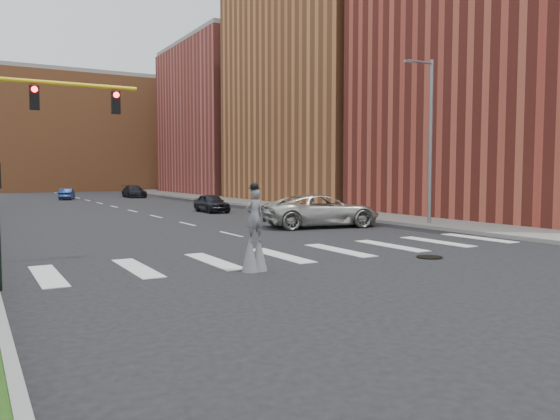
# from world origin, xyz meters

# --- Properties ---
(ground_plane) EXTENTS (160.00, 160.00, 0.00)m
(ground_plane) POSITION_xyz_m (0.00, 0.00, 0.00)
(ground_plane) COLOR black
(ground_plane) RESTS_ON ground
(sidewalk_right) EXTENTS (5.00, 90.00, 0.18)m
(sidewalk_right) POSITION_xyz_m (12.50, 25.00, 0.09)
(sidewalk_right) COLOR slate
(sidewalk_right) RESTS_ON ground
(manhole) EXTENTS (0.90, 0.90, 0.04)m
(manhole) POSITION_xyz_m (3.00, -2.00, 0.02)
(manhole) COLOR black
(manhole) RESTS_ON ground
(building_near) EXTENTS (16.00, 20.00, 22.00)m
(building_near) POSITION_xyz_m (22.00, 8.00, 11.00)
(building_near) COLOR maroon
(building_near) RESTS_ON ground
(building_mid) EXTENTS (16.00, 22.00, 24.00)m
(building_mid) POSITION_xyz_m (22.00, 30.00, 12.00)
(building_mid) COLOR #B06337
(building_mid) RESTS_ON ground
(building_far) EXTENTS (16.00, 22.00, 20.00)m
(building_far) POSITION_xyz_m (22.00, 54.00, 10.00)
(building_far) COLOR #A8473E
(building_far) RESTS_ON ground
(building_backdrop) EXTENTS (26.00, 14.00, 18.00)m
(building_backdrop) POSITION_xyz_m (6.00, 78.00, 9.00)
(building_backdrop) COLOR #B06337
(building_backdrop) RESTS_ON ground
(streetlight) EXTENTS (2.05, 0.20, 9.00)m
(streetlight) POSITION_xyz_m (10.90, 6.00, 4.90)
(streetlight) COLOR slate
(streetlight) RESTS_ON ground
(traffic_signal) EXTENTS (5.30, 0.23, 6.20)m
(traffic_signal) POSITION_xyz_m (-9.78, 3.00, 4.15)
(traffic_signal) COLOR black
(traffic_signal) RESTS_ON ground
(stilt_performer) EXTENTS (0.84, 0.56, 2.68)m
(stilt_performer) POSITION_xyz_m (-3.49, -1.28, 1.01)
(stilt_performer) COLOR #312113
(stilt_performer) RESTS_ON ground
(suv_crossing) EXTENTS (6.81, 4.07, 1.77)m
(suv_crossing) POSITION_xyz_m (5.78, 8.81, 0.89)
(suv_crossing) COLOR #BAB8B0
(suv_crossing) RESTS_ON ground
(car_near) EXTENTS (1.61, 4.01, 1.36)m
(car_near) POSITION_xyz_m (4.79, 21.87, 0.68)
(car_near) COLOR black
(car_near) RESTS_ON ground
(car_mid) EXTENTS (2.22, 3.87, 1.21)m
(car_mid) POSITION_xyz_m (-1.62, 46.78, 0.60)
(car_mid) COLOR navy
(car_mid) RESTS_ON ground
(car_far) EXTENTS (2.01, 4.90, 1.42)m
(car_far) POSITION_xyz_m (6.00, 48.17, 0.71)
(car_far) COLOR black
(car_far) RESTS_ON ground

